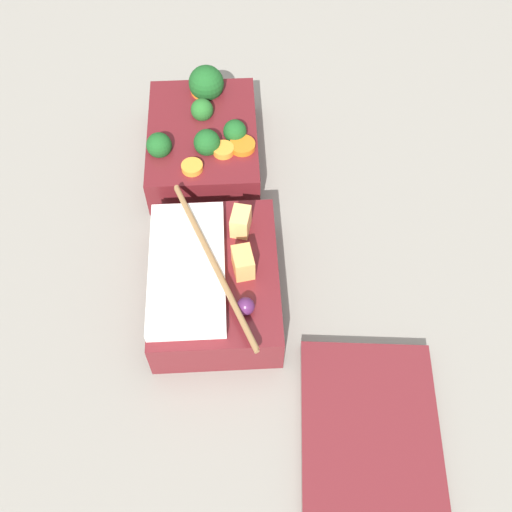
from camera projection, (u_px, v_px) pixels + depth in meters
name	position (u px, v px, depth m)	size (l,w,h in m)	color
ground_plane	(215.00, 212.00, 0.70)	(3.00, 3.00, 0.00)	gray
bento_tray_vegetable	(204.00, 139.00, 0.72)	(0.17, 0.13, 0.08)	maroon
bento_tray_rice	(214.00, 280.00, 0.62)	(0.20, 0.13, 0.08)	maroon
bento_lid	(370.00, 430.00, 0.55)	(0.17, 0.13, 0.01)	maroon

